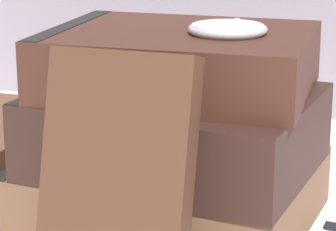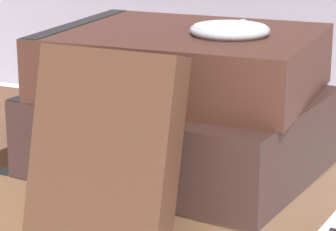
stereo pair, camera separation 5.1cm
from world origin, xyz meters
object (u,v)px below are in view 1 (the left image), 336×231
reading_glasses (176,143)px  book_leaning_front (119,191)px  book_flat_bottom (163,189)px  book_flat_top (174,61)px  book_flat_middle (170,130)px  pocket_watch (228,29)px

reading_glasses → book_leaning_front: bearing=-100.7°
book_flat_bottom → book_flat_top: size_ratio=1.16×
book_flat_bottom → book_leaning_front: size_ratio=1.43×
book_flat_bottom → reading_glasses: book_flat_bottom is taller
book_flat_top → reading_glasses: bearing=105.1°
book_flat_middle → pocket_watch: pocket_watch is taller
reading_glasses → book_flat_top: bearing=-94.8°
book_flat_middle → reading_glasses: size_ratio=1.90×
book_flat_top → reading_glasses: size_ratio=1.75×
pocket_watch → book_flat_bottom: bearing=174.5°
book_flat_top → book_flat_middle: bearing=-106.6°
pocket_watch → book_flat_middle: bearing=-173.5°
book_flat_bottom → book_flat_middle: book_flat_middle is taller
book_flat_top → book_flat_bottom: bearing=158.1°
book_flat_middle → book_flat_top: 0.05m
book_flat_bottom → reading_glasses: bearing=109.1°
pocket_watch → reading_glasses: size_ratio=0.54×
book_leaning_front → pocket_watch: bearing=74.7°
book_flat_middle → book_leaning_front: 0.11m
book_flat_bottom → book_flat_middle: bearing=-42.9°
book_flat_top → book_leaning_front: size_ratio=1.23×
book_leaning_front → pocket_watch: (0.03, 0.11, 0.07)m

